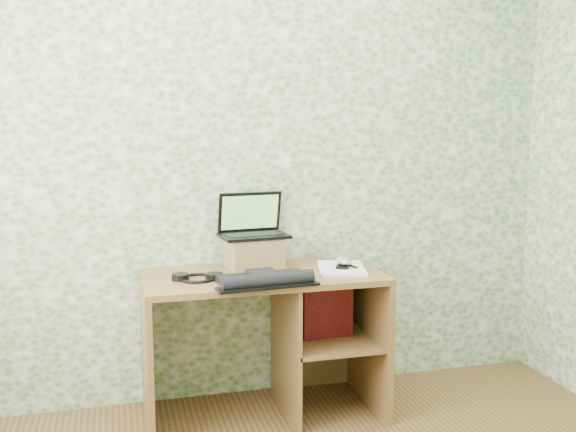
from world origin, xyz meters
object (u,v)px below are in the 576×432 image
object	(u,v)px
desk	(276,322)
riser	(254,253)
keyboard	(265,279)
laptop	(252,226)
notepad	(341,268)

from	to	relation	value
desk	riser	distance (m)	0.38
riser	keyboard	world-z (taller)	riser
desk	riser	xyz separation A→B (m)	(-0.09, 0.12, 0.35)
laptop	notepad	distance (m)	0.52
riser	notepad	bearing A→B (deg)	-21.53
laptop	desk	bearing A→B (deg)	-64.86
laptop	riser	bearing A→B (deg)	-96.09
keyboard	desk	bearing A→B (deg)	58.70
laptop	keyboard	world-z (taller)	laptop
notepad	desk	bearing A→B (deg)	-174.35
desk	laptop	distance (m)	0.52
keyboard	notepad	size ratio (longest dim) A/B	1.47
desk	keyboard	world-z (taller)	keyboard
notepad	riser	bearing A→B (deg)	173.19
riser	desk	bearing A→B (deg)	-51.30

